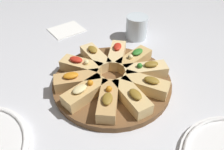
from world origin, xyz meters
The scene contains 14 objects.
ground_plane centered at (0.00, 0.00, 0.00)m, with size 3.00×3.00×0.00m, color silver.
serving_board centered at (0.00, 0.00, 0.01)m, with size 0.31×0.31×0.02m, color brown.
focaccia_slice_0 centered at (0.07, -0.06, 0.03)m, with size 0.12×0.10×0.04m.
focaccia_slice_1 centered at (0.09, 0.00, 0.03)m, with size 0.12×0.05×0.04m.
focaccia_slice_2 centered at (0.08, 0.05, 0.03)m, with size 0.12×0.09×0.04m.
focaccia_slice_3 centered at (0.03, 0.09, 0.03)m, with size 0.08×0.12×0.04m.
focaccia_slice_4 centered at (-0.02, 0.09, 0.03)m, with size 0.07×0.12×0.04m.
focaccia_slice_5 centered at (-0.07, 0.06, 0.03)m, with size 0.12×0.10×0.04m.
focaccia_slice_6 centered at (-0.09, 0.01, 0.03)m, with size 0.12×0.05×0.04m.
focaccia_slice_7 centered at (-0.08, -0.05, 0.03)m, with size 0.12×0.10×0.04m.
focaccia_slice_8 centered at (-0.04, -0.08, 0.03)m, with size 0.08×0.12×0.04m.
focaccia_slice_9 centered at (0.03, -0.09, 0.03)m, with size 0.07×0.12×0.04m.
water_glass centered at (-0.15, -0.22, 0.04)m, with size 0.07×0.07×0.08m, color silver.
napkin_stack centered at (0.09, -0.33, 0.00)m, with size 0.12×0.10×0.01m, color white.
Camera 1 is at (0.11, 0.42, 0.40)m, focal length 35.00 mm.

